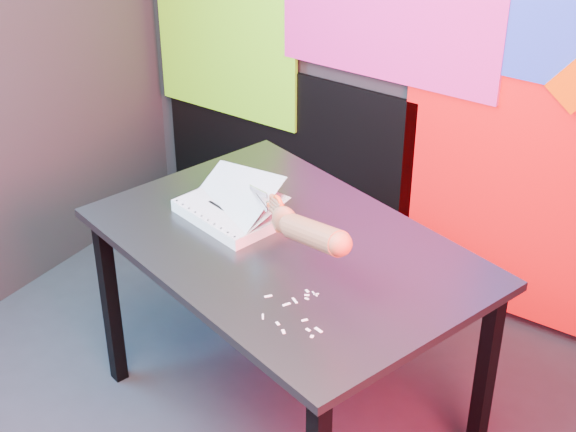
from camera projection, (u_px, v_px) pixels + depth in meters
The scene contains 7 objects.
room at pixel (201, 136), 2.15m from camera, with size 3.01×3.01×2.71m.
backdrop at pixel (458, 94), 3.37m from camera, with size 2.88×0.05×2.08m.
work_table at pixel (286, 265), 2.89m from camera, with size 1.46×1.17×0.75m.
printout_stack at pixel (232, 211), 2.98m from camera, with size 0.40×0.33×0.18m.
scissors at pixel (275, 211), 2.75m from camera, with size 0.20×0.11×0.13m.
hand_forearm at pixel (309, 232), 2.57m from camera, with size 0.39×0.23×0.18m.
paper_clippings at pixel (297, 311), 2.53m from camera, with size 0.23×0.22×0.00m.
Camera 1 is at (1.26, -1.50, 2.29)m, focal length 55.00 mm.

